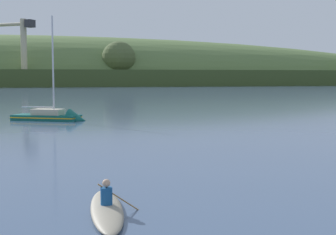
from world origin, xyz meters
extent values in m
cube|color=#3C4E24|center=(18.08, 191.71, 2.93)|extent=(507.12, 81.60, 5.86)
ellipsoid|color=#56703D|center=(-29.15, 208.49, 0.00)|extent=(407.13, 91.53, 40.72)
sphere|color=#4C5B33|center=(6.73, 181.80, 10.28)|extent=(12.62, 12.62, 12.62)
cube|color=#4C4C51|center=(-26.36, 173.57, 1.00)|extent=(6.39, 6.39, 2.00)
cylinder|color=#BCB293|center=(-26.36, 173.57, 12.55)|extent=(2.11, 2.11, 21.09)
cylinder|color=#BCB293|center=(-31.59, 176.81, 21.40)|extent=(13.69, 9.09, 1.16)
cube|color=#333338|center=(-24.00, 172.11, 21.40)|extent=(3.65, 3.81, 2.53)
cube|color=#0F564C|center=(-10.81, 43.73, 0.04)|extent=(5.89, 4.05, 0.83)
cone|color=#0F564C|center=(-8.27, 42.60, 0.04)|extent=(2.04, 2.29, 1.89)
cube|color=gold|center=(-10.81, 43.73, 0.25)|extent=(5.90, 4.07, 0.09)
cube|color=#BCB299|center=(-10.69, 43.67, 0.69)|extent=(2.84, 2.24, 0.48)
cylinder|color=silver|center=(-10.18, 43.45, 4.52)|extent=(0.14, 0.14, 8.13)
cylinder|color=silver|center=(-11.52, 44.04, 1.08)|extent=(2.72, 1.28, 0.11)
ellipsoid|color=gray|center=(-7.44, 15.64, 0.07)|extent=(0.91, 4.33, 0.30)
cylinder|color=navy|center=(-7.44, 15.64, 0.41)|extent=(0.32, 0.32, 0.55)
sphere|color=tan|center=(-7.44, 15.64, 0.80)|extent=(0.22, 0.22, 0.22)
cylinder|color=olive|center=(-7.05, 15.74, 0.33)|extent=(1.25, 0.05, 0.89)
camera|label=1|loc=(-8.13, 2.96, 3.67)|focal=50.97mm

